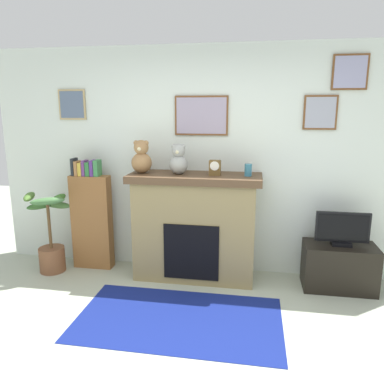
{
  "coord_description": "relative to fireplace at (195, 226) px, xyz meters",
  "views": [
    {
      "loc": [
        0.51,
        -2.26,
        1.9
      ],
      "look_at": [
        -0.16,
        1.69,
        1.0
      ],
      "focal_mm": 34.55,
      "sensor_mm": 36.0,
      "label": 1
    }
  ],
  "objects": [
    {
      "name": "area_rug",
      "position": [
        0.0,
        -0.93,
        -0.6
      ],
      "size": [
        1.89,
        1.06,
        0.01
      ],
      "primitive_type": "cube",
      "color": "navy",
      "rests_on": "ground_plane"
    },
    {
      "name": "teddy_bear_brown",
      "position": [
        -0.18,
        -0.02,
        0.74
      ],
      "size": [
        0.21,
        0.21,
        0.33
      ],
      "color": "#989A96",
      "rests_on": "fireplace"
    },
    {
      "name": "potted_plant",
      "position": [
        -1.7,
        -0.15,
        -0.2
      ],
      "size": [
        0.58,
        0.58,
        0.97
      ],
      "color": "brown",
      "rests_on": "ground_plane"
    },
    {
      "name": "back_wall",
      "position": [
        0.13,
        0.32,
        0.7
      ],
      "size": [
        5.2,
        0.15,
        2.6
      ],
      "color": "silver",
      "rests_on": "ground_plane"
    },
    {
      "name": "television",
      "position": [
        1.57,
        -0.04,
        0.06
      ],
      "size": [
        0.55,
        0.14,
        0.36
      ],
      "color": "black",
      "rests_on": "tv_stand"
    },
    {
      "name": "teddy_bear_grey",
      "position": [
        -0.6,
        -0.02,
        0.76
      ],
      "size": [
        0.23,
        0.23,
        0.37
      ],
      "color": "#987046",
      "rests_on": "fireplace"
    },
    {
      "name": "mantel_clock",
      "position": [
        0.22,
        -0.02,
        0.68
      ],
      "size": [
        0.12,
        0.09,
        0.16
      ],
      "color": "brown",
      "rests_on": "fireplace"
    },
    {
      "name": "tv_stand",
      "position": [
        1.57,
        -0.04,
        -0.36
      ],
      "size": [
        0.74,
        0.4,
        0.49
      ],
      "primitive_type": "cube",
      "color": "black",
      "rests_on": "ground_plane"
    },
    {
      "name": "fireplace",
      "position": [
        0.0,
        0.0,
        0.0
      ],
      "size": [
        1.45,
        0.57,
        1.2
      ],
      "color": "olive",
      "rests_on": "ground_plane"
    },
    {
      "name": "bookshelf",
      "position": [
        -1.27,
        0.06,
        0.01
      ],
      "size": [
        0.47,
        0.16,
        1.34
      ],
      "color": "brown",
      "rests_on": "ground_plane"
    },
    {
      "name": "candle_jar",
      "position": [
        0.58,
        -0.02,
        0.66
      ],
      "size": [
        0.08,
        0.08,
        0.13
      ],
      "primitive_type": "cylinder",
      "color": "teal",
      "rests_on": "fireplace"
    },
    {
      "name": "ground_plane",
      "position": [
        0.13,
        -1.68,
        -0.61
      ],
      "size": [
        12.0,
        12.0,
        0.0
      ],
      "primitive_type": "plane",
      "color": "#A9B29D"
    }
  ]
}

